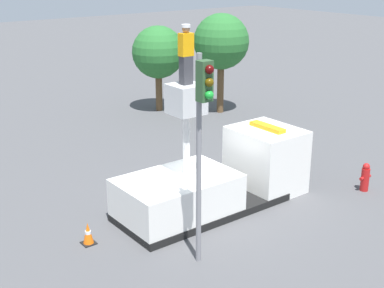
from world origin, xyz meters
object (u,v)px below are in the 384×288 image
bucket_truck (218,180)px  tree_right_bg (158,53)px  fire_hydrant (365,177)px  traffic_light_pole (202,121)px  tree_left_bg (221,42)px  worker (186,55)px  traffic_cone_rear (88,234)px

bucket_truck → tree_right_bg: tree_right_bg is taller
fire_hydrant → tree_right_bg: tree_right_bg is taller
traffic_light_pole → tree_left_bg: size_ratio=1.08×
fire_hydrant → tree_left_bg: size_ratio=0.20×
worker → tree_left_bg: 12.60m
worker → fire_hydrant: 8.11m
fire_hydrant → bucket_truck: bearing=155.3°
traffic_light_pole → traffic_cone_rear: bearing=125.3°
worker → fire_hydrant: bearing=-20.0°
tree_left_bg → worker: bearing=-135.2°
worker → tree_left_bg: size_ratio=0.33×
worker → tree_left_bg: bearing=44.8°
traffic_cone_rear → tree_right_bg: tree_right_bg is taller
bucket_truck → tree_right_bg: size_ratio=1.47×
bucket_truck → worker: worker is taller
traffic_cone_rear → tree_left_bg: 15.30m
bucket_truck → tree_left_bg: size_ratio=1.28×
bucket_truck → traffic_light_pole: traffic_light_pole is taller
traffic_cone_rear → traffic_light_pole: bearing=-54.7°
worker → fire_hydrant: size_ratio=1.69×
fire_hydrant → traffic_cone_rear: 9.89m
worker → tree_right_bg: (6.47, 11.12, -2.03)m
bucket_truck → tree_right_bg: 12.47m
worker → traffic_cone_rear: (-3.34, 0.29, -4.87)m
tree_left_bg → fire_hydrant: bearing=-103.5°
fire_hydrant → tree_right_bg: size_ratio=0.23×
bucket_truck → worker: 4.47m
fire_hydrant → tree_right_bg: bearing=88.9°
traffic_light_pole → tree_left_bg: (10.25, 11.32, -0.25)m
traffic_light_pole → traffic_cone_rear: 5.03m
traffic_cone_rear → tree_left_bg: bearing=35.0°
worker → traffic_cone_rear: worker is taller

